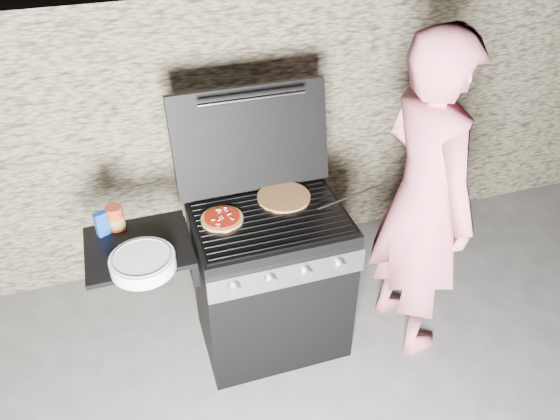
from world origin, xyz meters
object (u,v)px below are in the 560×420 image
object	(u,v)px
gas_grill	(228,292)
pizza_topped	(222,218)
person	(423,202)
sauce_jar	(115,218)

from	to	relation	value
gas_grill	pizza_topped	xyz separation A→B (m)	(0.01, 0.06, 0.47)
pizza_topped	person	size ratio (longest dim) A/B	0.11
pizza_topped	person	bearing A→B (deg)	-11.02
person	pizza_topped	bearing A→B (deg)	73.13
pizza_topped	sauce_jar	size ratio (longest dim) A/B	1.66
gas_grill	sauce_jar	size ratio (longest dim) A/B	10.37
sauce_jar	person	xyz separation A→B (m)	(1.54, -0.31, -0.03)
pizza_topped	gas_grill	bearing A→B (deg)	-99.43
gas_grill	sauce_jar	bearing A→B (deg)	161.83
gas_grill	person	xyz separation A→B (m)	(1.04, -0.14, 0.48)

